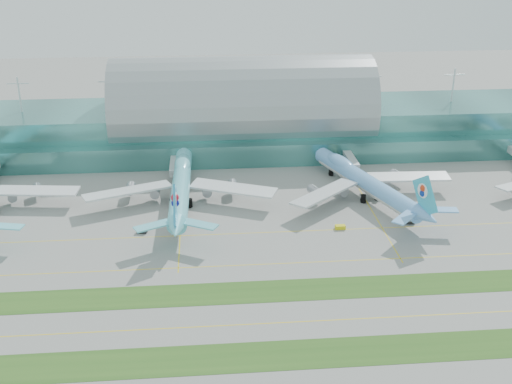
{
  "coord_description": "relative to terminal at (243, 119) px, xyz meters",
  "views": [
    {
      "loc": [
        -18.32,
        -158.63,
        102.0
      ],
      "look_at": [
        0.0,
        55.0,
        9.0
      ],
      "focal_mm": 45.0,
      "sensor_mm": 36.0,
      "label": 1
    }
  ],
  "objects": [
    {
      "name": "taxiline_d",
      "position": [
        -0.01,
        -88.79,
        -14.22
      ],
      "size": [
        420.0,
        0.35,
        0.01
      ],
      "primitive_type": "cube",
      "color": "yellow",
      "rests_on": "ground"
    },
    {
      "name": "taxiline_b",
      "position": [
        -0.01,
        -142.79,
        -14.22
      ],
      "size": [
        420.0,
        0.35,
        0.01
      ],
      "primitive_type": "cube",
      "color": "yellow",
      "rests_on": "ground"
    },
    {
      "name": "grass_strip_near",
      "position": [
        -0.01,
        -156.79,
        -14.19
      ],
      "size": [
        420.0,
        12.0,
        0.08
      ],
      "primitive_type": "cube",
      "color": "#2D591E",
      "rests_on": "ground"
    },
    {
      "name": "gse_d",
      "position": [
        -27.66,
        -72.85,
        -13.52
      ],
      "size": [
        3.65,
        2.44,
        1.42
      ],
      "primitive_type": "cube",
      "rotation": [
        0.0,
        0.0,
        -0.16
      ],
      "color": "black",
      "rests_on": "ground"
    },
    {
      "name": "grass_strip_far",
      "position": [
        -0.01,
        -126.79,
        -14.19
      ],
      "size": [
        420.0,
        12.0,
        0.08
      ],
      "primitive_type": "cube",
      "color": "#2D591E",
      "rests_on": "ground"
    },
    {
      "name": "airliner_b",
      "position": [
        -27.68,
        -60.25,
        -7.13
      ],
      "size": [
        73.7,
        83.54,
        23.02
      ],
      "rotation": [
        0.0,
        0.0,
        -0.02
      ],
      "color": "#67D3E4",
      "rests_on": "ground"
    },
    {
      "name": "gse_f",
      "position": [
        54.27,
        -86.0,
        -13.35
      ],
      "size": [
        3.7,
        2.26,
        1.75
      ],
      "primitive_type": "cube",
      "rotation": [
        0.0,
        0.0,
        -0.06
      ],
      "color": "black",
      "rests_on": "ground"
    },
    {
      "name": "airliner_c",
      "position": [
        43.48,
        -61.33,
        -7.35
      ],
      "size": [
        67.19,
        78.21,
        22.29
      ],
      "rotation": [
        0.0,
        0.0,
        0.34
      ],
      "color": "#6BAAEB",
      "rests_on": "ground"
    },
    {
      "name": "gse_c",
      "position": [
        -40.87,
        -85.31,
        -13.41
      ],
      "size": [
        3.75,
        2.65,
        1.64
      ],
      "primitive_type": "cube",
      "rotation": [
        0.0,
        0.0,
        -0.2
      ],
      "color": "black",
      "rests_on": "ground"
    },
    {
      "name": "taxiline_c",
      "position": [
        -0.01,
        -110.79,
        -14.22
      ],
      "size": [
        420.0,
        0.35,
        0.01
      ],
      "primitive_type": "cube",
      "color": "yellow",
      "rests_on": "ground"
    },
    {
      "name": "gse_e",
      "position": [
        28.61,
        -88.24,
        -13.54
      ],
      "size": [
        3.59,
        2.03,
        1.38
      ],
      "primitive_type": "cube",
      "rotation": [
        0.0,
        0.0,
        0.01
      ],
      "color": "yellow",
      "rests_on": "ground"
    },
    {
      "name": "ground",
      "position": [
        -0.01,
        -128.79,
        -14.23
      ],
      "size": [
        700.0,
        700.0,
        0.0
      ],
      "primitive_type": "plane",
      "color": "gray",
      "rests_on": "ground"
    },
    {
      "name": "terminal",
      "position": [
        0.0,
        0.0,
        0.0
      ],
      "size": [
        340.0,
        69.1,
        36.0
      ],
      "color": "#3D7A75",
      "rests_on": "ground"
    }
  ]
}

